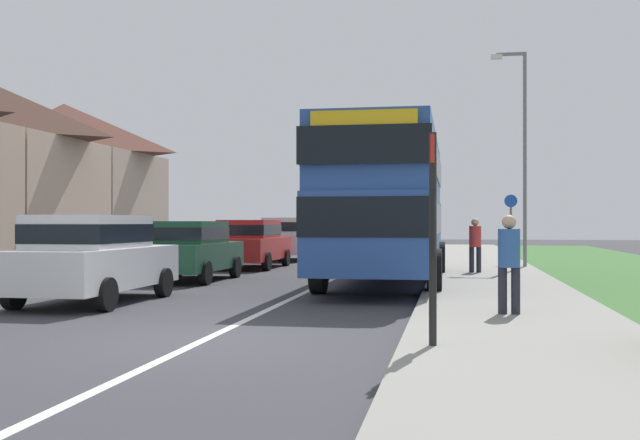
% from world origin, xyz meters
% --- Properties ---
extents(ground_plane, '(120.00, 120.00, 0.00)m').
position_xyz_m(ground_plane, '(0.00, 0.00, 0.00)').
color(ground_plane, '#38383D').
extents(lane_marking_centre, '(0.14, 60.00, 0.01)m').
position_xyz_m(lane_marking_centre, '(0.00, 8.00, 0.00)').
color(lane_marking_centre, silver).
rests_on(lane_marking_centre, ground_plane).
extents(pavement_near_side, '(3.20, 68.00, 0.12)m').
position_xyz_m(pavement_near_side, '(4.20, 6.00, 0.06)').
color(pavement_near_side, gray).
rests_on(pavement_near_side, ground_plane).
extents(double_decker_bus, '(2.80, 10.11, 3.70)m').
position_xyz_m(double_decker_bus, '(1.59, 9.41, 2.14)').
color(double_decker_bus, '#284C93').
rests_on(double_decker_bus, ground_plane).
extents(parked_car_white, '(1.96, 4.22, 1.69)m').
position_xyz_m(parked_car_white, '(-3.58, 3.97, 0.93)').
color(parked_car_white, silver).
rests_on(parked_car_white, ground_plane).
extents(parked_car_dark_green, '(1.92, 4.14, 1.58)m').
position_xyz_m(parked_car_dark_green, '(-3.67, 9.52, 0.88)').
color(parked_car_dark_green, '#19472D').
rests_on(parked_car_dark_green, ground_plane).
extents(parked_car_red, '(1.97, 4.46, 1.63)m').
position_xyz_m(parked_car_red, '(-3.54, 15.13, 0.90)').
color(parked_car_red, '#B21E1E').
rests_on(parked_car_red, ground_plane).
extents(parked_car_silver, '(1.92, 4.21, 1.74)m').
position_xyz_m(parked_car_silver, '(-3.48, 20.54, 0.95)').
color(parked_car_silver, '#B7B7BC').
rests_on(parked_car_silver, ground_plane).
extents(pedestrian_at_stop, '(0.34, 0.34, 1.67)m').
position_xyz_m(pedestrian_at_stop, '(4.09, 2.67, 0.98)').
color(pedestrian_at_stop, '#23232D').
rests_on(pedestrian_at_stop, ground_plane).
extents(pedestrian_walking_away, '(0.34, 0.34, 1.67)m').
position_xyz_m(pedestrian_walking_away, '(3.85, 12.51, 0.98)').
color(pedestrian_walking_away, '#23232D').
rests_on(pedestrian_walking_away, ground_plane).
extents(bus_stop_sign, '(0.09, 0.52, 2.60)m').
position_xyz_m(bus_stop_sign, '(3.00, -0.54, 1.54)').
color(bus_stop_sign, black).
rests_on(bus_stop_sign, ground_plane).
extents(cycle_route_sign, '(0.44, 0.08, 2.52)m').
position_xyz_m(cycle_route_sign, '(5.20, 17.30, 1.43)').
color(cycle_route_sign, slate).
rests_on(cycle_route_sign, ground_plane).
extents(street_lamp_mid, '(1.14, 0.20, 7.11)m').
position_xyz_m(street_lamp_mid, '(5.42, 15.77, 4.10)').
color(street_lamp_mid, slate).
rests_on(street_lamp_mid, ground_plane).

